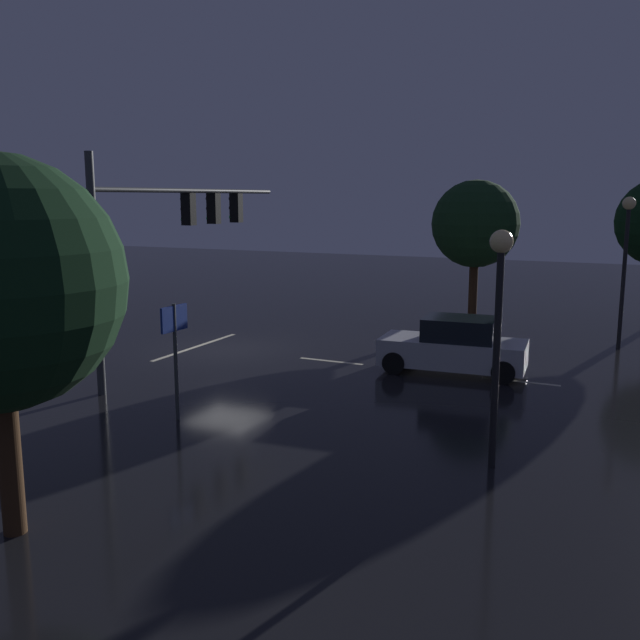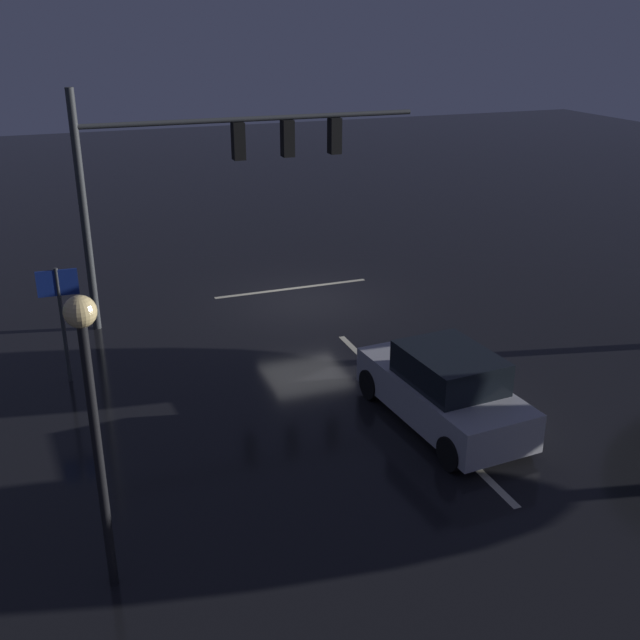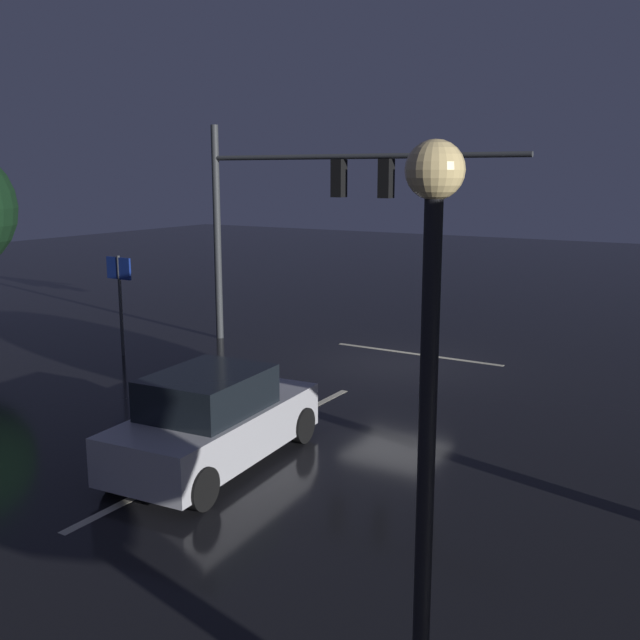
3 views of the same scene
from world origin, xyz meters
name	(u,v)px [view 2 (image 2 of 3)]	position (x,y,z in m)	size (l,w,h in m)	color
ground_plane	(305,302)	(0.00, 0.00, 0.00)	(80.00, 80.00, 0.00)	black
traffic_signal_assembly	(214,159)	(2.57, -0.07, 4.42)	(9.49, 0.47, 6.40)	#383A3D
lane_dash_far	(358,352)	(0.00, 4.00, 0.00)	(2.20, 0.16, 0.01)	beige
lane_dash_mid	(484,475)	(0.00, 10.00, 0.00)	(2.20, 0.16, 0.01)	beige
stop_bar	(292,288)	(0.00, -1.26, 0.00)	(5.00, 0.16, 0.01)	beige
car_approaching	(444,389)	(-0.24, 7.97, 0.80)	(2.18, 4.47, 1.70)	#B7B7BC
street_lamp_right_kerb	(90,390)	(6.84, 10.52, 3.29)	(0.44, 0.44, 4.65)	black
route_sign	(60,301)	(7.01, 3.11, 2.02)	(0.90, 0.10, 2.80)	#383A3D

